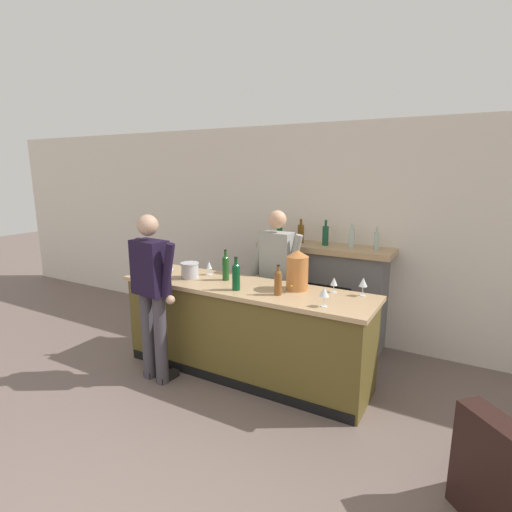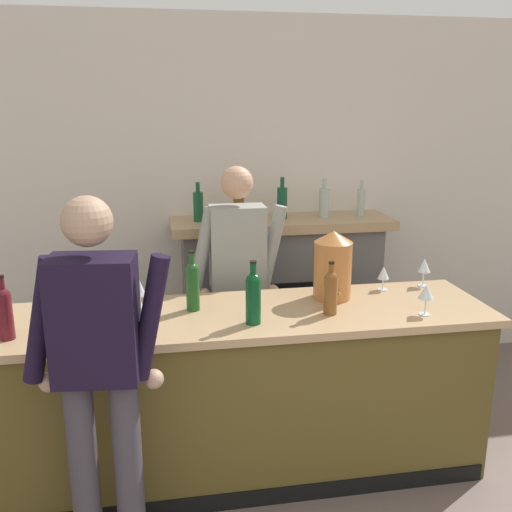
{
  "view_description": "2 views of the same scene",
  "coord_description": "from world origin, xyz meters",
  "views": [
    {
      "loc": [
        1.87,
        -0.94,
        2.18
      ],
      "look_at": [
        -0.21,
        2.76,
        1.26
      ],
      "focal_mm": 28.0,
      "sensor_mm": 36.0,
      "label": 1
    },
    {
      "loc": [
        -0.67,
        -0.43,
        2.11
      ],
      "look_at": [
        -0.08,
        2.92,
        1.2
      ],
      "focal_mm": 40.0,
      "sensor_mm": 36.0,
      "label": 2
    }
  ],
  "objects": [
    {
      "name": "wine_bottle_burgundy_dark",
      "position": [
        -0.2,
        2.33,
        1.15
      ],
      "size": [
        0.08,
        0.08,
        0.34
      ],
      "color": "#0A431F",
      "rests_on": "bar_counter"
    },
    {
      "name": "wine_bottle_cabernet_heavy",
      "position": [
        0.24,
        2.39,
        1.13
      ],
      "size": [
        0.07,
        0.07,
        0.3
      ],
      "color": "brown",
      "rests_on": "bar_counter"
    },
    {
      "name": "wine_glass_near_bucket",
      "position": [
        0.74,
        2.29,
        1.12
      ],
      "size": [
        0.09,
        0.09,
        0.17
      ],
      "color": "silver",
      "rests_on": "bar_counter"
    },
    {
      "name": "wine_glass_back_row",
      "position": [
        0.96,
        2.76,
        1.13
      ],
      "size": [
        0.08,
        0.08,
        0.18
      ],
      "color": "silver",
      "rests_on": "bar_counter"
    },
    {
      "name": "wine_glass_mid_counter",
      "position": [
        -0.79,
        2.67,
        1.1
      ],
      "size": [
        0.08,
        0.08,
        0.16
      ],
      "color": "silver",
      "rests_on": "bar_counter"
    },
    {
      "name": "wall_back_panel",
      "position": [
        0.0,
        3.94,
        1.38
      ],
      "size": [
        12.0,
        0.07,
        2.75
      ],
      "color": "silver",
      "rests_on": "ground_plane"
    },
    {
      "name": "bar_counter",
      "position": [
        -0.21,
        2.5,
        0.5
      ],
      "size": [
        2.76,
        0.74,
        0.99
      ],
      "color": "brown",
      "rests_on": "ground_plane"
    },
    {
      "name": "copper_dispenser",
      "position": [
        0.33,
        2.64,
        1.2
      ],
      "size": [
        0.23,
        0.26,
        0.41
      ],
      "color": "#BA7037",
      "rests_on": "bar_counter"
    },
    {
      "name": "wine_bottle_port_short",
      "position": [
        -1.42,
        2.33,
        1.14
      ],
      "size": [
        0.08,
        0.08,
        0.33
      ],
      "color": "#57151F",
      "rests_on": "bar_counter"
    },
    {
      "name": "wine_glass_by_dispenser",
      "position": [
        0.68,
        2.73,
        1.1
      ],
      "size": [
        0.07,
        0.07,
        0.15
      ],
      "color": "silver",
      "rests_on": "bar_counter"
    },
    {
      "name": "fireplace_stone",
      "position": [
        0.25,
        3.68,
        0.65
      ],
      "size": [
        1.65,
        0.52,
        1.59
      ],
      "color": "slate",
      "rests_on": "ground_plane"
    },
    {
      "name": "ice_bucket_steel",
      "position": [
        -0.89,
        2.46,
        1.08
      ],
      "size": [
        0.2,
        0.2,
        0.17
      ],
      "color": "silver",
      "rests_on": "bar_counter"
    },
    {
      "name": "wine_glass_front_right",
      "position": [
        -1.08,
        2.35,
        1.11
      ],
      "size": [
        0.09,
        0.09,
        0.17
      ],
      "color": "silver",
      "rests_on": "bar_counter"
    },
    {
      "name": "person_customer",
      "position": [
        -0.95,
        1.92,
        0.97
      ],
      "size": [
        0.66,
        0.33,
        1.76
      ],
      "color": "#3E3941",
      "rests_on": "ground_plane"
    },
    {
      "name": "person_bartender",
      "position": [
        -0.16,
        3.16,
        0.96
      ],
      "size": [
        0.66,
        0.3,
        1.73
      ],
      "color": "#474338",
      "rests_on": "ground_plane"
    },
    {
      "name": "wine_bottle_rose_blush",
      "position": [
        -0.5,
        2.58,
        1.15
      ],
      "size": [
        0.07,
        0.07,
        0.34
      ],
      "color": "#1C4F1D",
      "rests_on": "bar_counter"
    }
  ]
}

